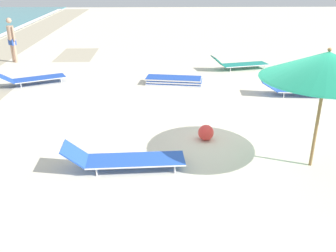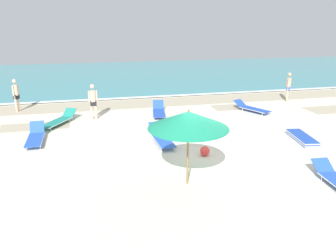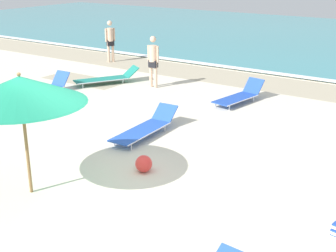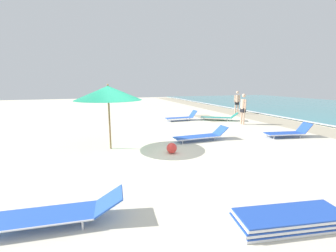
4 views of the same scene
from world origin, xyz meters
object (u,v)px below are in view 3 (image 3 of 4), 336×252
(sun_lounger_under_umbrella, at_px, (44,88))
(beachgoer_shoreline_child, at_px, (153,59))
(sun_lounger_near_water_left, at_px, (107,78))
(sun_lounger_near_water_right, at_px, (239,96))
(beachgoer_strolling_adult, at_px, (110,39))
(beach_ball, at_px, (144,164))
(beach_umbrella, at_px, (20,90))
(sun_lounger_mid_beach_pair_a, at_px, (146,127))

(sun_lounger_under_umbrella, height_order, beachgoer_shoreline_child, beachgoer_shoreline_child)
(sun_lounger_near_water_left, height_order, sun_lounger_near_water_right, sun_lounger_near_water_right)
(beachgoer_strolling_adult, xyz_separation_m, beach_ball, (7.87, -8.12, -0.82))
(beach_umbrella, relative_size, beachgoer_shoreline_child, 1.33)
(beachgoer_shoreline_child, distance_m, beachgoer_strolling_adult, 4.69)
(beach_umbrella, relative_size, beach_ball, 6.57)
(sun_lounger_near_water_left, relative_size, beachgoer_shoreline_child, 1.30)
(beachgoer_strolling_adult, bearing_deg, beach_ball, -108.57)
(sun_lounger_near_water_right, xyz_separation_m, beach_ball, (0.57, -5.66, -0.04))
(beachgoer_shoreline_child, height_order, beachgoer_strolling_adult, same)
(sun_lounger_near_water_right, height_order, beachgoer_strolling_adult, beachgoer_strolling_adult)
(sun_lounger_near_water_right, distance_m, beachgoer_shoreline_child, 3.38)
(sun_lounger_near_water_right, xyz_separation_m, beachgoer_shoreline_child, (-3.29, 0.03, 0.78))
(beach_umbrella, distance_m, sun_lounger_mid_beach_pair_a, 4.09)
(sun_lounger_mid_beach_pair_a, distance_m, beachgoer_strolling_adult, 9.23)
(sun_lounger_near_water_right, relative_size, beachgoer_shoreline_child, 1.16)
(beachgoer_strolling_adult, bearing_deg, sun_lounger_near_water_right, -81.29)
(beachgoer_strolling_adult, bearing_deg, sun_lounger_under_umbrella, -135.27)
(beach_ball, bearing_deg, sun_lounger_mid_beach_pair_a, 125.70)
(beach_umbrella, height_order, sun_lounger_near_water_right, beach_umbrella)
(sun_lounger_near_water_right, bearing_deg, beach_umbrella, -85.43)
(sun_lounger_under_umbrella, xyz_separation_m, sun_lounger_near_water_left, (0.72, 2.28, -0.01))
(sun_lounger_under_umbrella, bearing_deg, beachgoer_shoreline_child, 48.06)
(sun_lounger_near_water_left, bearing_deg, sun_lounger_mid_beach_pair_a, -8.43)
(beach_umbrella, relative_size, sun_lounger_mid_beach_pair_a, 1.00)
(sun_lounger_near_water_right, bearing_deg, beach_ball, -74.76)
(sun_lounger_near_water_left, xyz_separation_m, sun_lounger_near_water_right, (4.95, 0.49, 0.01))
(sun_lounger_mid_beach_pair_a, xyz_separation_m, beachgoer_shoreline_child, (-2.60, 3.95, 0.79))
(beach_ball, bearing_deg, beachgoer_shoreline_child, 124.10)
(beach_umbrella, distance_m, beachgoer_shoreline_child, 8.12)
(sun_lounger_under_umbrella, bearing_deg, sun_lounger_near_water_right, 24.40)
(sun_lounger_under_umbrella, distance_m, sun_lounger_near_water_left, 2.39)
(beachgoer_shoreline_child, bearing_deg, sun_lounger_mid_beach_pair_a, 121.99)
(sun_lounger_under_umbrella, height_order, sun_lounger_mid_beach_pair_a, sun_lounger_under_umbrella)
(beach_umbrella, xyz_separation_m, beach_ball, (1.23, 1.93, -1.82))
(beachgoer_strolling_adult, relative_size, beach_ball, 4.95)
(sun_lounger_near_water_left, bearing_deg, beach_umbrella, -28.50)
(sun_lounger_under_umbrella, distance_m, beachgoer_shoreline_child, 3.76)
(beach_umbrella, distance_m, sun_lounger_near_water_right, 7.82)
(beach_ball, bearing_deg, beachgoer_strolling_adult, 134.09)
(beachgoer_strolling_adult, bearing_deg, sun_lounger_mid_beach_pair_a, -106.61)
(sun_lounger_near_water_left, distance_m, beachgoer_strolling_adult, 3.86)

